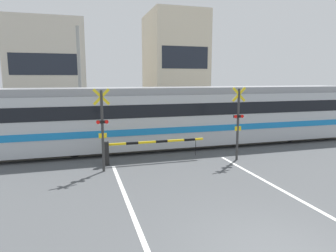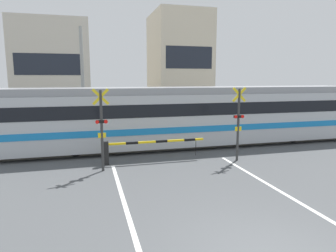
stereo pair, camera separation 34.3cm
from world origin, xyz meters
name	(u,v)px [view 1 (the left image)]	position (x,y,z in m)	size (l,w,h in m)	color
rail_track_near	(159,150)	(0.00, 9.92, 0.04)	(50.00, 0.10, 0.08)	#5B564C
rail_track_far	(152,145)	(0.00, 11.36, 0.04)	(50.00, 0.10, 0.08)	#5B564C
road_stripe_left	(140,232)	(-2.62, 1.89, 0.00)	(0.14, 11.78, 0.01)	white
road_stripe_right	(312,207)	(2.62, 1.89, 0.00)	(0.14, 11.78, 0.01)	white
commuter_train	(189,115)	(1.96, 10.64, 1.78)	(20.09, 2.73, 3.32)	#B7BCC1
crossing_barrier_near	(137,147)	(-1.52, 8.08, 0.75)	(4.68, 0.20, 1.06)	black
crossing_barrier_far	(168,126)	(1.52, 13.30, 0.75)	(4.68, 0.20, 1.06)	black
crossing_signal_left	(102,126)	(-3.07, 7.21, 1.88)	(0.68, 0.15, 3.41)	#333333
crossing_signal_right	(238,120)	(3.07, 7.21, 1.88)	(0.68, 0.15, 3.41)	#333333
pedestrian	(120,119)	(-1.17, 16.35, 0.94)	(0.38, 0.22, 1.64)	#23232D
building_left_of_street	(49,71)	(-6.55, 25.99, 4.51)	(6.65, 6.93, 9.01)	beige
building_right_of_street	(174,65)	(5.98, 25.99, 5.23)	(5.51, 6.93, 10.45)	beige
utility_pole_streetside	(80,82)	(-3.82, 15.80, 3.56)	(0.22, 0.22, 7.12)	gray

